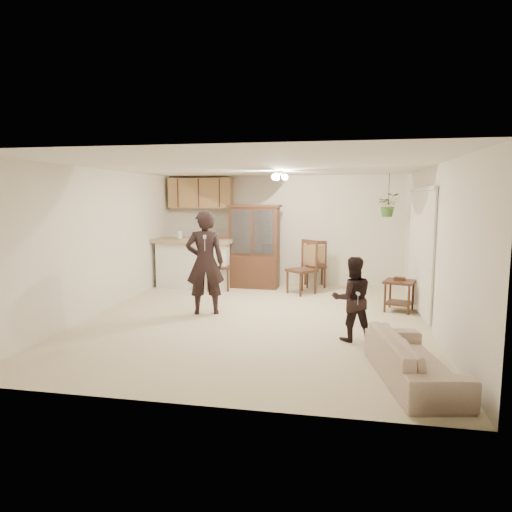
% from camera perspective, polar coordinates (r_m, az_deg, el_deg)
% --- Properties ---
extents(floor, '(6.50, 6.50, 0.00)m').
position_cam_1_polar(floor, '(7.70, 0.00, -7.81)').
color(floor, beige).
rests_on(floor, ground).
extents(ceiling, '(5.50, 6.50, 0.02)m').
position_cam_1_polar(ceiling, '(7.44, 0.00, 11.11)').
color(ceiling, silver).
rests_on(ceiling, wall_back).
extents(wall_back, '(5.50, 0.02, 2.50)m').
position_cam_1_polar(wall_back, '(10.66, 3.24, 3.28)').
color(wall_back, silver).
rests_on(wall_back, ground).
extents(wall_front, '(5.50, 0.02, 2.50)m').
position_cam_1_polar(wall_front, '(4.34, -7.98, -2.93)').
color(wall_front, silver).
rests_on(wall_front, ground).
extents(wall_left, '(0.02, 6.50, 2.50)m').
position_cam_1_polar(wall_left, '(8.42, -18.73, 1.77)').
color(wall_left, silver).
rests_on(wall_left, ground).
extents(wall_right, '(0.02, 6.50, 2.50)m').
position_cam_1_polar(wall_right, '(7.47, 21.23, 0.98)').
color(wall_right, silver).
rests_on(wall_right, ground).
extents(breakfast_bar, '(1.60, 0.55, 1.00)m').
position_cam_1_polar(breakfast_bar, '(10.29, -7.72, -1.14)').
color(breakfast_bar, silver).
rests_on(breakfast_bar, floor).
extents(bar_top, '(1.75, 0.70, 0.08)m').
position_cam_1_polar(bar_top, '(10.22, -7.78, 1.91)').
color(bar_top, tan).
rests_on(bar_top, breakfast_bar).
extents(upper_cabinets, '(1.50, 0.34, 0.70)m').
position_cam_1_polar(upper_cabinets, '(10.87, -6.92, 7.80)').
color(upper_cabinets, '#956141').
rests_on(upper_cabinets, wall_back).
extents(vertical_blinds, '(0.06, 2.30, 2.10)m').
position_cam_1_polar(vertical_blinds, '(8.36, 19.80, 0.65)').
color(vertical_blinds, beige).
rests_on(vertical_blinds, wall_right).
extents(ceiling_fixture, '(0.36, 0.36, 0.20)m').
position_cam_1_polar(ceiling_fixture, '(8.59, 2.84, 9.95)').
color(ceiling_fixture, '#FFE7BF').
rests_on(ceiling_fixture, ceiling).
extents(hanging_plant, '(0.43, 0.37, 0.48)m').
position_cam_1_polar(hanging_plant, '(9.74, 16.22, 6.13)').
color(hanging_plant, '#345823').
rests_on(hanging_plant, ceiling).
extents(plant_cord, '(0.01, 0.01, 0.65)m').
position_cam_1_polar(plant_cord, '(9.74, 16.29, 8.04)').
color(plant_cord, black).
rests_on(plant_cord, ceiling).
extents(sofa, '(1.07, 1.98, 0.73)m').
position_cam_1_polar(sofa, '(5.39, 19.13, -10.92)').
color(sofa, beige).
rests_on(sofa, floor).
extents(adult, '(0.75, 0.61, 1.80)m').
position_cam_1_polar(adult, '(7.89, -6.39, -0.80)').
color(adult, black).
rests_on(adult, floor).
extents(child, '(0.76, 0.65, 1.35)m').
position_cam_1_polar(child, '(6.55, 11.96, -4.61)').
color(child, black).
rests_on(child, floor).
extents(china_hutch, '(1.19, 0.50, 1.84)m').
position_cam_1_polar(china_hutch, '(10.12, -0.23, 1.13)').
color(china_hutch, '#381D14').
rests_on(china_hutch, floor).
extents(side_table, '(0.63, 0.63, 0.61)m').
position_cam_1_polar(side_table, '(8.49, 17.45, -4.71)').
color(side_table, '#381D14').
rests_on(side_table, floor).
extents(chair_bar, '(0.61, 0.61, 1.14)m').
position_cam_1_polar(chair_bar, '(9.96, -4.74, -2.41)').
color(chair_bar, '#381D14').
rests_on(chair_bar, floor).
extents(chair_hutch_left, '(0.70, 0.70, 1.12)m').
position_cam_1_polar(chair_hutch_left, '(9.58, 5.70, -2.86)').
color(chair_hutch_left, '#381D14').
rests_on(chair_hutch_left, floor).
extents(chair_hutch_right, '(0.55, 0.55, 1.06)m').
position_cam_1_polar(chair_hutch_right, '(10.39, 7.36, -2.17)').
color(chair_hutch_right, '#381D14').
rests_on(chair_hutch_right, floor).
extents(controller_adult, '(0.09, 0.16, 0.05)m').
position_cam_1_polar(controller_adult, '(7.41, -6.44, 2.39)').
color(controller_adult, white).
rests_on(controller_adult, adult).
extents(controller_child, '(0.06, 0.11, 0.03)m').
position_cam_1_polar(controller_child, '(6.28, 12.63, -4.61)').
color(controller_child, white).
rests_on(controller_child, child).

